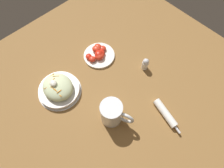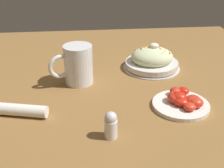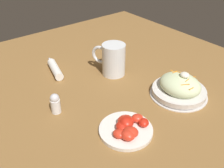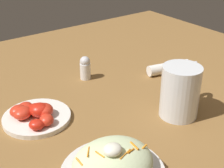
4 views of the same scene
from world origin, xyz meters
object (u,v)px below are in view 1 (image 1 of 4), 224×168
Objects in this scene: salad_plate at (59,88)px; beer_mug at (112,114)px; napkin_roll at (166,113)px; tomato_plate at (98,54)px; salt_shaker at (145,64)px.

beer_mug reaches higher than salad_plate.
tomato_plate is at bearing 0.16° from napkin_roll.
salt_shaker is at bearing -150.94° from tomato_plate.
beer_mug is at bearing -161.40° from salad_plate.
salt_shaker is at bearing -27.12° from napkin_roll.
beer_mug reaches higher than tomato_plate.
napkin_roll is 1.07× the size of tomato_plate.
beer_mug is 1.99× the size of salt_shaker.
tomato_plate is at bearing -84.14° from salad_plate.
tomato_plate is 0.26m from salt_shaker.
salad_plate is 1.27× the size of tomato_plate.
salad_plate is at bearing 33.09° from napkin_roll.
napkin_roll is at bearing -179.84° from tomato_plate.
salad_plate is 0.46m from salt_shaker.
beer_mug is at bearing 104.63° from salt_shaker.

